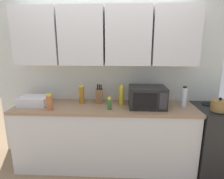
{
  "coord_description": "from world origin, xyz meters",
  "views": [
    {
      "loc": [
        0.22,
        -2.71,
        1.72
      ],
      "look_at": [
        0.1,
        -0.25,
        1.12
      ],
      "focal_mm": 29.74,
      "sensor_mm": 36.0,
      "label": 1
    }
  ],
  "objects_px": {
    "stove_range": "(222,139)",
    "bottle_clear_tall": "(184,97)",
    "bottle_spice_jar": "(50,102)",
    "kettle": "(220,106)",
    "dish_rack": "(35,101)",
    "bottle_yellow_mustard": "(122,96)",
    "bottle_green_oil": "(109,104)",
    "knife_block": "(100,96)",
    "bottle_amber_vinegar": "(82,95)",
    "microwave": "(147,97)"
  },
  "relations": [
    {
      "from": "stove_range",
      "to": "bottle_clear_tall",
      "type": "height_order",
      "value": "bottle_clear_tall"
    },
    {
      "from": "stove_range",
      "to": "bottle_spice_jar",
      "type": "xyz_separation_m",
      "value": [
        -2.31,
        -0.17,
        0.55
      ]
    },
    {
      "from": "kettle",
      "to": "dish_rack",
      "type": "relative_size",
      "value": 0.54
    },
    {
      "from": "bottle_yellow_mustard",
      "to": "dish_rack",
      "type": "bearing_deg",
      "value": -177.4
    },
    {
      "from": "dish_rack",
      "to": "bottle_green_oil",
      "type": "height_order",
      "value": "bottle_green_oil"
    },
    {
      "from": "knife_block",
      "to": "bottle_amber_vinegar",
      "type": "relative_size",
      "value": 1.04
    },
    {
      "from": "microwave",
      "to": "bottle_green_oil",
      "type": "relative_size",
      "value": 2.89
    },
    {
      "from": "stove_range",
      "to": "microwave",
      "type": "relative_size",
      "value": 1.9
    },
    {
      "from": "bottle_clear_tall",
      "to": "kettle",
      "type": "bearing_deg",
      "value": -26.4
    },
    {
      "from": "knife_block",
      "to": "bottle_yellow_mustard",
      "type": "relative_size",
      "value": 0.98
    },
    {
      "from": "bottle_amber_vinegar",
      "to": "knife_block",
      "type": "bearing_deg",
      "value": 10.71
    },
    {
      "from": "bottle_yellow_mustard",
      "to": "bottle_spice_jar",
      "type": "bearing_deg",
      "value": -165.0
    },
    {
      "from": "dish_rack",
      "to": "bottle_spice_jar",
      "type": "bearing_deg",
      "value": -33.63
    },
    {
      "from": "bottle_spice_jar",
      "to": "stove_range",
      "type": "bearing_deg",
      "value": 4.25
    },
    {
      "from": "bottle_spice_jar",
      "to": "bottle_yellow_mustard",
      "type": "xyz_separation_m",
      "value": [
        0.92,
        0.25,
        0.03
      ]
    },
    {
      "from": "stove_range",
      "to": "knife_block",
      "type": "relative_size",
      "value": 3.33
    },
    {
      "from": "dish_rack",
      "to": "knife_block",
      "type": "distance_m",
      "value": 0.9
    },
    {
      "from": "dish_rack",
      "to": "bottle_yellow_mustard",
      "type": "distance_m",
      "value": 1.21
    },
    {
      "from": "bottle_green_oil",
      "to": "dish_rack",
      "type": "bearing_deg",
      "value": 172.48
    },
    {
      "from": "bottle_clear_tall",
      "to": "bottle_amber_vinegar",
      "type": "distance_m",
      "value": 1.4
    },
    {
      "from": "bottle_yellow_mustard",
      "to": "stove_range",
      "type": "bearing_deg",
      "value": -3.09
    },
    {
      "from": "bottle_clear_tall",
      "to": "knife_block",
      "type": "bearing_deg",
      "value": 174.43
    },
    {
      "from": "bottle_clear_tall",
      "to": "bottle_spice_jar",
      "type": "relative_size",
      "value": 1.3
    },
    {
      "from": "bottle_clear_tall",
      "to": "bottle_spice_jar",
      "type": "height_order",
      "value": "bottle_clear_tall"
    },
    {
      "from": "stove_range",
      "to": "bottle_clear_tall",
      "type": "xyz_separation_m",
      "value": [
        -0.55,
        0.05,
        0.58
      ]
    },
    {
      "from": "knife_block",
      "to": "bottle_spice_jar",
      "type": "height_order",
      "value": "knife_block"
    },
    {
      "from": "bottle_green_oil",
      "to": "bottle_yellow_mustard",
      "type": "height_order",
      "value": "bottle_yellow_mustard"
    },
    {
      "from": "kettle",
      "to": "bottle_amber_vinegar",
      "type": "xyz_separation_m",
      "value": [
        -1.78,
        0.25,
        0.05
      ]
    },
    {
      "from": "knife_block",
      "to": "bottle_green_oil",
      "type": "distance_m",
      "value": 0.32
    },
    {
      "from": "microwave",
      "to": "bottle_clear_tall",
      "type": "height_order",
      "value": "microwave"
    },
    {
      "from": "stove_range",
      "to": "microwave",
      "type": "distance_m",
      "value": 1.2
    },
    {
      "from": "knife_block",
      "to": "bottle_clear_tall",
      "type": "relative_size",
      "value": 0.99
    },
    {
      "from": "microwave",
      "to": "dish_rack",
      "type": "bearing_deg",
      "value": 179.27
    },
    {
      "from": "bottle_green_oil",
      "to": "bottle_amber_vinegar",
      "type": "height_order",
      "value": "bottle_amber_vinegar"
    },
    {
      "from": "knife_block",
      "to": "bottle_yellow_mustard",
      "type": "xyz_separation_m",
      "value": [
        0.32,
        -0.09,
        0.03
      ]
    },
    {
      "from": "dish_rack",
      "to": "knife_block",
      "type": "bearing_deg",
      "value": 8.97
    },
    {
      "from": "knife_block",
      "to": "bottle_spice_jar",
      "type": "distance_m",
      "value": 0.69
    },
    {
      "from": "bottle_green_oil",
      "to": "stove_range",
      "type": "bearing_deg",
      "value": 4.39
    },
    {
      "from": "bottle_green_oil",
      "to": "bottle_clear_tall",
      "type": "bearing_deg",
      "value": 9.49
    },
    {
      "from": "stove_range",
      "to": "bottle_spice_jar",
      "type": "relative_size",
      "value": 4.29
    },
    {
      "from": "bottle_spice_jar",
      "to": "microwave",
      "type": "bearing_deg",
      "value": 7.77
    },
    {
      "from": "bottle_clear_tall",
      "to": "bottle_amber_vinegar",
      "type": "height_order",
      "value": "bottle_clear_tall"
    },
    {
      "from": "stove_range",
      "to": "bottle_yellow_mustard",
      "type": "bearing_deg",
      "value": 176.91
    },
    {
      "from": "kettle",
      "to": "bottle_spice_jar",
      "type": "relative_size",
      "value": 0.97
    },
    {
      "from": "bottle_amber_vinegar",
      "to": "microwave",
      "type": "bearing_deg",
      "value": -7.16
    },
    {
      "from": "kettle",
      "to": "microwave",
      "type": "height_order",
      "value": "microwave"
    },
    {
      "from": "kettle",
      "to": "bottle_clear_tall",
      "type": "relative_size",
      "value": 0.74
    },
    {
      "from": "stove_range",
      "to": "kettle",
      "type": "relative_size",
      "value": 4.42
    },
    {
      "from": "bottle_amber_vinegar",
      "to": "stove_range",
      "type": "bearing_deg",
      "value": -3.34
    },
    {
      "from": "dish_rack",
      "to": "bottle_clear_tall",
      "type": "relative_size",
      "value": 1.37
    }
  ]
}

